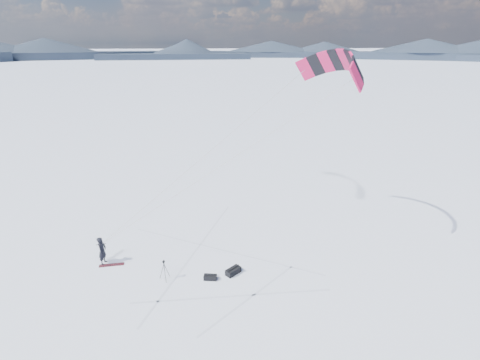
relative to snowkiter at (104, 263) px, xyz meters
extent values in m
plane|color=white|center=(3.51, -1.41, 0.00)|extent=(1800.00, 1800.00, 0.00)
cube|color=black|center=(191.60, 257.47, 2.46)|extent=(147.80, 124.57, 4.92)
cone|color=black|center=(191.60, 257.47, 4.92)|extent=(89.40, 89.40, 8.00)
cube|color=black|center=(102.39, 302.92, 2.46)|extent=(156.56, 89.15, 4.92)
cone|color=black|center=(102.39, 302.92, 4.92)|extent=(80.64, 80.64, 8.00)
cube|color=black|center=(3.51, 318.59, 2.46)|extent=(150.00, 45.00, 4.92)
cone|color=black|center=(3.51, 318.59, 4.92)|extent=(64.00, 64.00, 8.00)
cube|color=black|center=(-95.38, 302.92, 2.46)|extent=(156.56, 89.15, 4.92)
cone|color=black|center=(-95.38, 302.92, 4.92)|extent=(80.64, 80.64, 8.00)
cube|color=silver|center=(-1.49, -5.41, 0.00)|extent=(6.00, 0.12, 0.01)
cube|color=silver|center=(0.21, -3.11, 0.00)|extent=(3.52, 7.29, 0.01)
cube|color=silver|center=(1.91, -0.81, 0.00)|extent=(6.45, 7.79, 0.01)
cube|color=silver|center=(3.61, 1.49, 0.00)|extent=(11.66, 3.07, 0.01)
imported|color=black|center=(0.00, 0.00, 0.00)|extent=(0.57, 0.72, 1.75)
cube|color=maroon|center=(0.46, -0.29, 0.02)|extent=(1.42, 0.30, 0.04)
cylinder|color=black|center=(3.68, -2.15, 0.51)|extent=(0.28, 0.24, 1.03)
cylinder|color=black|center=(3.41, -2.20, 0.51)|extent=(0.33, 0.15, 1.03)
cylinder|color=black|center=(3.59, -2.41, 0.51)|extent=(0.08, 0.34, 1.03)
cylinder|color=black|center=(3.56, -2.26, 0.87)|extent=(0.03, 0.03, 0.31)
cube|color=black|center=(3.56, -2.26, 1.08)|extent=(0.09, 0.09, 0.04)
cube|color=black|center=(3.56, -2.26, 1.16)|extent=(0.14, 0.14, 0.09)
cylinder|color=black|center=(3.56, -2.18, 1.16)|extent=(0.06, 0.09, 0.06)
cube|color=black|center=(7.35, -2.49, 0.17)|extent=(0.99, 0.85, 0.34)
cylinder|color=black|center=(7.35, -2.49, 0.36)|extent=(0.76, 0.54, 0.08)
cube|color=black|center=(6.01, -2.75, 0.13)|extent=(0.78, 0.52, 0.27)
cylinder|color=black|center=(6.01, -2.75, 0.29)|extent=(0.68, 0.26, 0.08)
cube|color=#CC174F|center=(13.92, -1.81, 10.59)|extent=(1.31, 0.72, 1.55)
cube|color=black|center=(14.31, -1.18, 10.88)|extent=(1.20, 0.81, 1.48)
cube|color=#CC174F|center=(14.57, -0.45, 11.10)|extent=(1.08, 0.86, 1.41)
cube|color=black|center=(14.71, 0.35, 11.24)|extent=(0.95, 0.88, 1.32)
cube|color=#CC174F|center=(14.71, 1.18, 11.28)|extent=(0.94, 0.88, 1.23)
cube|color=black|center=(14.58, 2.00, 11.24)|extent=(1.07, 0.87, 1.32)
cube|color=#CC174F|center=(14.32, 2.77, 11.10)|extent=(1.19, 0.83, 1.41)
cube|color=black|center=(13.93, 3.45, 10.88)|extent=(1.29, 0.76, 1.48)
cube|color=#CC174F|center=(13.45, 4.01, 10.59)|extent=(1.38, 0.65, 1.55)
cylinder|color=#95959B|center=(6.96, -0.91, 5.95)|extent=(13.93, 1.83, 9.29)
cylinder|color=#95959B|center=(6.73, 2.01, 5.95)|extent=(13.47, 4.04, 9.29)
cylinder|color=black|center=(0.00, 0.00, 1.31)|extent=(0.55, 0.07, 0.03)
camera|label=1|loc=(4.51, -18.64, 12.19)|focal=26.00mm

